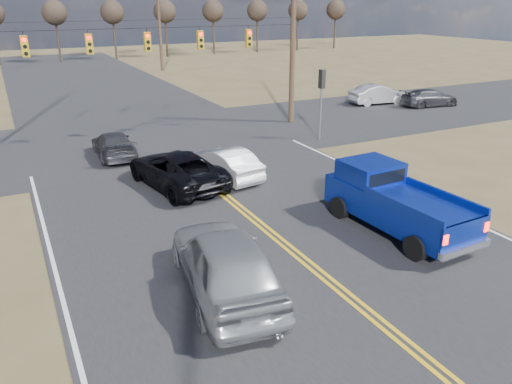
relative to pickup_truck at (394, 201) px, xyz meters
name	(u,v)px	position (x,y,z in m)	size (l,w,h in m)	color
ground	(344,293)	(-3.91, -2.59, -1.01)	(160.00, 160.00, 0.00)	brown
road_main	(207,181)	(-3.91, 7.41, -1.01)	(14.00, 120.00, 0.02)	#28282B
road_cross	(155,139)	(-3.91, 15.41, -1.01)	(120.00, 12.00, 0.02)	#28282B
signal_gantry	(158,46)	(-3.41, 15.20, 4.05)	(19.60, 4.83, 10.00)	#473323
utility_poles	(153,45)	(-3.91, 14.41, 4.21)	(19.60, 58.32, 10.00)	#473323
treeline	(111,26)	(-3.91, 24.38, 4.69)	(87.00, 117.80, 7.40)	#33261C
pickup_truck	(394,201)	(0.00, 0.00, 0.00)	(2.44, 5.66, 2.09)	black
silver_suv	(225,262)	(-6.71, -1.08, -0.09)	(2.18, 5.41, 1.84)	gray
black_suv	(177,169)	(-5.24, 7.41, -0.26)	(2.50, 5.42, 1.51)	black
white_car_queue	(225,163)	(-3.00, 7.41, -0.33)	(1.46, 4.18, 1.38)	white
dgrey_car_queue	(114,145)	(-6.69, 12.91, -0.39)	(1.76, 4.33, 1.26)	#38383D
cross_car_east_near	(378,94)	(14.01, 17.61, -0.29)	(4.42, 1.54, 1.46)	#ABAEB4
cross_car_east_far	(430,98)	(16.84, 15.19, -0.38)	(4.39, 1.78, 1.27)	#38383D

